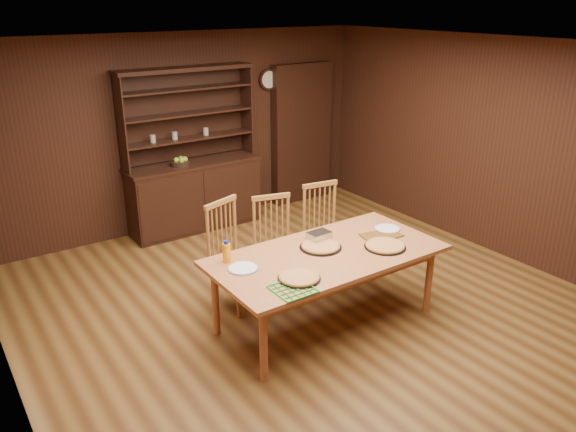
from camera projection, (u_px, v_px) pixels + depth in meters
floor at (315, 312)px, 5.73m from camera, size 6.00×6.00×0.00m
room_shell at (319, 163)px, 5.16m from camera, size 6.00×6.00×6.00m
china_hutch at (194, 186)px, 7.63m from camera, size 1.84×0.52×2.17m
doorway at (301, 134)px, 8.58m from camera, size 1.00×0.18×2.10m
wall_clock at (268, 79)px, 8.02m from camera, size 0.30×0.05×0.30m
dining_table at (327, 259)px, 5.31m from camera, size 2.22×1.11×0.75m
chair_left at (230, 251)px, 5.69m from camera, size 0.58×0.57×1.13m
chair_center at (274, 242)px, 5.95m from camera, size 0.53×0.52×1.07m
chair_right at (323, 228)px, 6.29m from camera, size 0.51×0.49×1.09m
pizza_left at (299, 277)px, 4.79m from camera, size 0.37×0.37×0.04m
pizza_right at (385, 246)px, 5.40m from camera, size 0.40×0.40×0.04m
pizza_center at (321, 246)px, 5.39m from camera, size 0.41×0.41×0.04m
cooling_rack at (293, 289)px, 4.62m from camera, size 0.34×0.34×0.01m
plate_left at (243, 268)px, 4.97m from camera, size 0.27×0.27×0.02m
plate_right at (387, 229)px, 5.82m from camera, size 0.27×0.27×0.02m
foil_dish at (319, 236)px, 5.54m from camera, size 0.23×0.17×0.09m
juice_bottle at (227, 252)px, 5.07m from camera, size 0.07×0.07×0.21m
pot_holder_a at (391, 235)px, 5.68m from camera, size 0.20×0.20×0.01m
pot_holder_b at (372, 236)px, 5.63m from camera, size 0.25×0.25×0.02m
fruit_bowl at (180, 162)px, 7.33m from camera, size 0.25×0.25×0.12m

